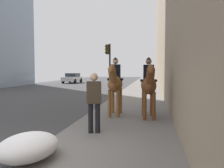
# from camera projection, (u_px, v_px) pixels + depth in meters

# --- Properties ---
(sidewalk_slab) EXTENTS (120.00, 3.30, 0.12)m
(sidewalk_slab) POSITION_uv_depth(u_px,v_px,m) (103.00, 165.00, 4.58)
(sidewalk_slab) COLOR slate
(sidewalk_slab) RESTS_ON ground
(mounted_horse_near) EXTENTS (2.15, 0.61, 2.30)m
(mounted_horse_near) POSITION_uv_depth(u_px,v_px,m) (115.00, 83.00, 9.20)
(mounted_horse_near) COLOR brown
(mounted_horse_near) RESTS_ON sidewalk_slab
(mounted_horse_far) EXTENTS (2.15, 0.69, 2.28)m
(mounted_horse_far) POSITION_uv_depth(u_px,v_px,m) (149.00, 84.00, 8.65)
(mounted_horse_far) COLOR brown
(mounted_horse_far) RESTS_ON sidewalk_slab
(pedestrian_greeting) EXTENTS (0.32, 0.44, 1.70)m
(pedestrian_greeting) POSITION_uv_depth(u_px,v_px,m) (94.00, 99.00, 6.62)
(pedestrian_greeting) COLOR black
(pedestrian_greeting) RESTS_ON sidewalk_slab
(car_near_lane) EXTENTS (4.20, 2.11, 1.44)m
(car_near_lane) POSITION_uv_depth(u_px,v_px,m) (72.00, 78.00, 34.46)
(car_near_lane) COLOR silver
(car_near_lane) RESTS_ON ground
(traffic_light_near_curb) EXTENTS (0.20, 0.44, 3.80)m
(traffic_light_near_curb) POSITION_uv_depth(u_px,v_px,m) (109.00, 61.00, 17.06)
(traffic_light_near_curb) COLOR black
(traffic_light_near_curb) RESTS_ON ground
(snow_pile_near) EXTENTS (1.46, 1.13, 0.51)m
(snow_pile_near) POSITION_uv_depth(u_px,v_px,m) (28.00, 147.00, 4.70)
(snow_pile_near) COLOR white
(snow_pile_near) RESTS_ON sidewalk_slab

